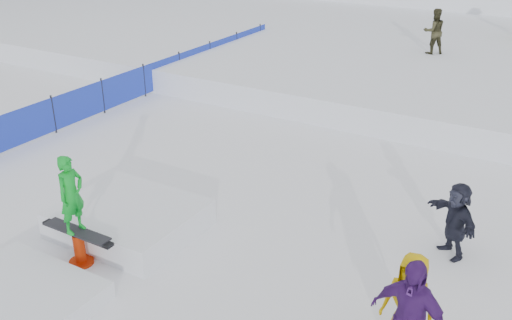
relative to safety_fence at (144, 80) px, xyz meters
The scene contains 7 objects.
ground 9.28m from the safety_fence, 45.44° to the right, with size 120.00×120.00×0.00m, color white.
snow_midrise 11.43m from the safety_fence, 55.34° to the left, with size 50.00×18.00×0.80m, color white.
safety_fence is the anchor object (origin of this frame).
walker_olive 10.54m from the safety_fence, 44.90° to the left, with size 0.79×0.62×1.63m, color #31301B.
spectator_yellow 13.12m from the safety_fence, 32.99° to the right, with size 0.79×0.51×1.61m, color #D0A402.
spectator_dark 11.81m from the safety_fence, 21.36° to the right, with size 1.35×0.43×1.45m, color black.
jib_rail_feature 9.14m from the safety_fence, 54.19° to the right, with size 2.60×4.40×2.11m.
Camera 1 is at (5.91, -7.16, 5.97)m, focal length 40.00 mm.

